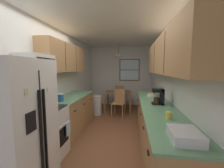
% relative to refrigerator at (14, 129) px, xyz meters
% --- Properties ---
extents(ground_plane, '(12.00, 12.00, 0.00)m').
position_rel_refrigerator_xyz_m(ground_plane, '(0.93, 2.20, -0.86)').
color(ground_plane, brown).
extents(wall_left, '(0.10, 9.00, 2.55)m').
position_rel_refrigerator_xyz_m(wall_left, '(-0.42, 2.20, 0.42)').
color(wall_left, silver).
rests_on(wall_left, ground).
extents(wall_right, '(0.10, 9.00, 2.55)m').
position_rel_refrigerator_xyz_m(wall_right, '(2.28, 2.20, 0.42)').
color(wall_right, silver).
rests_on(wall_right, ground).
extents(wall_back, '(4.40, 0.10, 2.55)m').
position_rel_refrigerator_xyz_m(wall_back, '(0.93, 4.85, 0.42)').
color(wall_back, silver).
rests_on(wall_back, ground).
extents(ceiling_slab, '(4.40, 9.00, 0.08)m').
position_rel_refrigerator_xyz_m(ceiling_slab, '(0.93, 2.20, 1.73)').
color(ceiling_slab, white).
extents(refrigerator, '(0.77, 0.81, 1.72)m').
position_rel_refrigerator_xyz_m(refrigerator, '(0.00, 0.00, 0.00)').
color(refrigerator, white).
rests_on(refrigerator, ground).
extents(stove_range, '(0.66, 0.60, 1.10)m').
position_rel_refrigerator_xyz_m(stove_range, '(-0.06, 0.72, -0.39)').
color(stove_range, white).
rests_on(stove_range, ground).
extents(microwave_over_range, '(0.39, 0.60, 0.34)m').
position_rel_refrigerator_xyz_m(microwave_over_range, '(-0.18, 0.72, 0.81)').
color(microwave_over_range, white).
extents(counter_left, '(0.64, 1.80, 0.90)m').
position_rel_refrigerator_xyz_m(counter_left, '(-0.07, 1.93, -0.41)').
color(counter_left, '#A87A4C').
rests_on(counter_left, ground).
extents(upper_cabinets_left, '(0.33, 1.88, 0.68)m').
position_rel_refrigerator_xyz_m(upper_cabinets_left, '(-0.21, 1.88, 1.00)').
color(upper_cabinets_left, '#A87A4C').
extents(counter_right, '(0.64, 3.32, 0.90)m').
position_rel_refrigerator_xyz_m(counter_right, '(1.93, 1.29, -0.41)').
color(counter_right, '#A87A4C').
rests_on(counter_right, ground).
extents(upper_cabinets_right, '(0.33, 3.00, 0.68)m').
position_rel_refrigerator_xyz_m(upper_cabinets_right, '(2.07, 1.24, 0.98)').
color(upper_cabinets_right, '#A87A4C').
extents(dining_table, '(0.98, 0.76, 0.73)m').
position_rel_refrigerator_xyz_m(dining_table, '(0.93, 3.84, -0.24)').
color(dining_table, brown).
rests_on(dining_table, ground).
extents(dining_chair_near, '(0.45, 0.45, 0.90)m').
position_rel_refrigerator_xyz_m(dining_chair_near, '(1.00, 3.25, -0.36)').
color(dining_chair_near, '#A87A4C').
rests_on(dining_chair_near, ground).
extents(dining_chair_far, '(0.45, 0.45, 0.90)m').
position_rel_refrigerator_xyz_m(dining_chair_far, '(0.92, 4.42, -0.36)').
color(dining_chair_far, '#A87A4C').
rests_on(dining_chair_far, ground).
extents(pendant_light, '(0.28, 0.28, 0.50)m').
position_rel_refrigerator_xyz_m(pendant_light, '(0.93, 3.84, 1.24)').
color(pendant_light, black).
extents(back_window, '(0.86, 0.05, 0.94)m').
position_rel_refrigerator_xyz_m(back_window, '(1.32, 4.78, 0.68)').
color(back_window, brown).
extents(trash_bin, '(0.35, 0.35, 0.66)m').
position_rel_refrigerator_xyz_m(trash_bin, '(0.23, 3.24, -0.53)').
color(trash_bin, silver).
rests_on(trash_bin, ground).
extents(storage_canister, '(0.12, 0.12, 0.17)m').
position_rel_refrigerator_xyz_m(storage_canister, '(-0.07, 1.32, 0.13)').
color(storage_canister, '#265999').
rests_on(storage_canister, counter_left).
extents(dish_towel, '(0.02, 0.16, 0.24)m').
position_rel_refrigerator_xyz_m(dish_towel, '(0.29, 0.87, -0.36)').
color(dish_towel, silver).
extents(coffee_maker, '(0.22, 0.18, 0.30)m').
position_rel_refrigerator_xyz_m(coffee_maker, '(1.97, 1.35, 0.20)').
color(coffee_maker, black).
rests_on(coffee_maker, counter_right).
extents(mug_by_coffeemaker, '(0.11, 0.08, 0.10)m').
position_rel_refrigerator_xyz_m(mug_by_coffeemaker, '(1.95, 0.51, 0.09)').
color(mug_by_coffeemaker, '#E5CC4C').
rests_on(mug_by_coffeemaker, counter_right).
extents(fruit_bowl, '(0.25, 0.25, 0.09)m').
position_rel_refrigerator_xyz_m(fruit_bowl, '(1.94, 2.17, 0.08)').
color(fruit_bowl, silver).
rests_on(fruit_bowl, counter_right).
extents(dish_rack, '(0.28, 0.34, 0.10)m').
position_rel_refrigerator_xyz_m(dish_rack, '(1.95, -0.10, 0.09)').
color(dish_rack, silver).
rests_on(dish_rack, counter_right).
extents(table_serving_bowl, '(0.22, 0.22, 0.06)m').
position_rel_refrigerator_xyz_m(table_serving_bowl, '(1.01, 3.93, -0.10)').
color(table_serving_bowl, silver).
rests_on(table_serving_bowl, dining_table).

